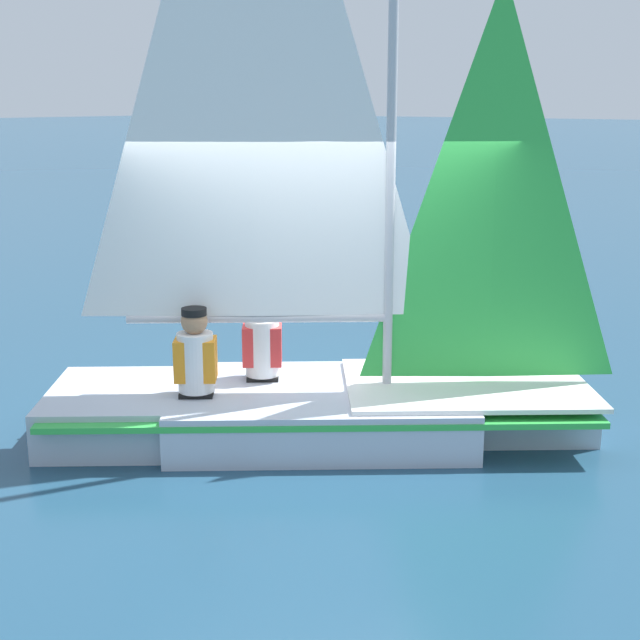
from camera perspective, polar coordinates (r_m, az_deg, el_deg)
ground_plane at (r=7.82m, az=0.00°, el=-7.26°), size 260.00×260.00×0.00m
sailboat_main at (r=7.57m, az=-0.21°, el=-1.62°), size 4.13×4.47×5.98m
sailor_helm at (r=7.89m, az=-3.70°, el=-2.35°), size 0.42×0.43×1.16m
sailor_crew at (r=7.50m, az=-7.94°, el=-3.22°), size 0.42×0.43×1.16m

